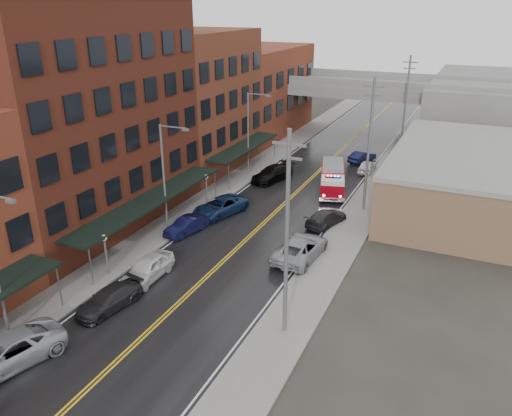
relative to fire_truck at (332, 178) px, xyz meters
The scene contains 31 objects.
road 9.33m from the fire_truck, 109.89° to the right, with size 11.00×160.00×0.02m, color black.
sidewalk_left 13.64m from the fire_truck, 140.28° to the right, with size 3.00×160.00×0.15m, color slate.
sidewalk_right 9.71m from the fire_truck, 64.35° to the right, with size 3.00×160.00×0.15m, color slate.
curb_left 12.42m from the fire_truck, 135.39° to the right, with size 0.30×160.00×0.15m, color gray.
curb_right 9.13m from the fire_truck, 73.84° to the right, with size 0.30×160.00×0.15m, color gray.
brick_building_b 23.94m from the fire_truck, 136.37° to the right, with size 9.00×20.00×18.00m, color #4D1C14.
brick_building_c 17.62m from the fire_truck, behind, with size 9.00×15.00×15.00m, color brown.
brick_building_far 25.78m from the fire_truck, 130.38° to the left, with size 9.00×20.00×12.00m, color brown.
tan_building 12.98m from the fire_truck, ahead, with size 14.00×22.00×5.00m, color brown.
right_far_block 34.77m from the fire_truck, 64.62° to the left, with size 18.00×30.00×8.00m, color slate.
awning_1 19.00m from the fire_truck, 124.15° to the right, with size 2.60×18.00×3.09m.
awning_2 10.89m from the fire_truck, behind, with size 2.60×13.00×3.09m.
globe_lamp_1 24.61m from the fire_truck, 112.82° to the right, with size 0.44×0.44×3.12m.
globe_lamp_2 12.92m from the fire_truck, 137.73° to the right, with size 0.44×0.44×3.12m.
street_lamp_1 17.98m from the fire_truck, 123.44° to the right, with size 2.64×0.22×9.00m.
street_lamp_2 10.47m from the fire_truck, behind, with size 2.64×0.22×9.00m.
utility_pole_0 24.51m from the fire_truck, 80.26° to the right, with size 1.80×0.24×12.00m.
utility_pole_1 7.33m from the fire_truck, 42.10° to the right, with size 1.80×0.24×12.00m.
utility_pole_2 17.52m from the fire_truck, 76.03° to the left, with size 1.80×0.24×12.00m.
overpass 23.98m from the fire_truck, 97.66° to the left, with size 40.00×10.00×7.50m.
fire_truck is the anchor object (origin of this frame).
parked_car_left_2 33.35m from the fire_truck, 104.13° to the right, with size 2.74×5.94×1.65m, color #9B9DA3.
parked_car_left_3 26.76m from the fire_truck, 104.59° to the right, with size 1.85×4.55×1.32m, color black.
parked_car_left_4 22.89m from the fire_truck, 107.12° to the right, with size 1.86×4.62×1.58m, color silver.
parked_car_left_5 16.68m from the fire_truck, 119.24° to the right, with size 1.44×4.12×1.36m, color black.
parked_car_left_6 12.40m from the fire_truck, 127.14° to the right, with size 2.56×5.55×1.54m, color #14274E.
parked_car_left_7 6.79m from the fire_truck, behind, with size 2.22×5.46×1.58m, color black.
parked_car_right_0 14.88m from the fire_truck, 82.80° to the right, with size 2.73×5.91×1.64m, color #95969C.
parked_car_right_1 8.41m from the fire_truck, 77.16° to the right, with size 1.86×4.58×1.33m, color #27272A.
parked_car_right_2 7.79m from the fire_truck, 76.11° to the left, with size 1.59×3.96×1.35m, color white.
parked_car_right_3 11.21m from the fire_truck, 87.63° to the left, with size 1.43×4.09×1.35m, color black.
Camera 1 is at (15.56, -7.56, 17.72)m, focal length 35.00 mm.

